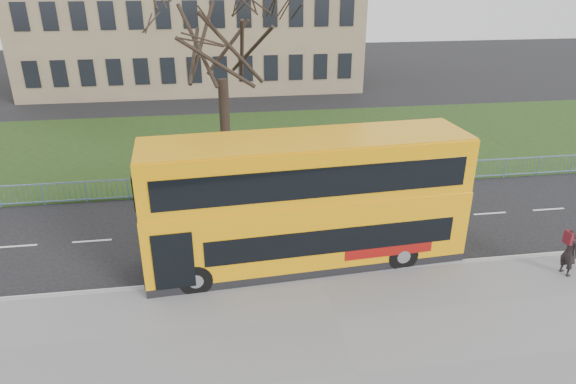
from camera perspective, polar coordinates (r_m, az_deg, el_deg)
The scene contains 9 objects.
ground at distance 20.82m, azimuth 2.67°, elevation -7.02°, with size 120.00×120.00×0.00m, color black.
pavement at distance 15.53m, azimuth 7.66°, elevation -19.52°, with size 80.00×10.50×0.12m, color slate.
kerb at distance 19.49m, azimuth 3.55°, elevation -9.15°, with size 80.00×0.20×0.14m, color gray.
grass_verge at distance 33.73m, azimuth -1.93°, elevation 5.47°, with size 80.00×15.40×0.08m, color #1B3412.
guard_railing at distance 26.39m, azimuth -0.01°, elevation 1.31°, with size 40.00×0.12×1.10m, color #698ABC, non-canonical shape.
bare_tree at distance 27.89m, azimuth -7.37°, elevation 14.29°, with size 8.47×8.47×12.10m, color black, non-canonical shape.
civic_building at distance 52.66m, azimuth -10.57°, elevation 19.49°, with size 30.00×15.00×14.00m, color #806751.
yellow_bus at distance 19.12m, azimuth 2.02°, elevation -0.82°, with size 12.15×3.65×5.02m.
pedestrian at distance 21.59m, azimuth 28.81°, elevation -5.86°, with size 0.67×0.44×1.85m, color black.
Camera 1 is at (-3.57, -17.51, 10.68)m, focal length 32.00 mm.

